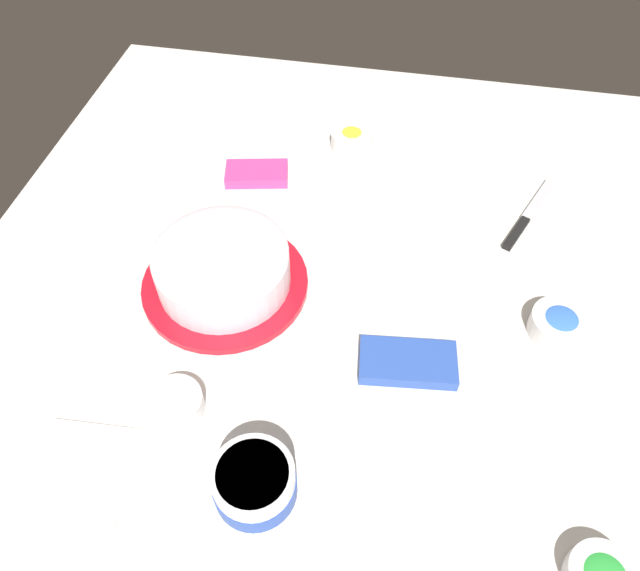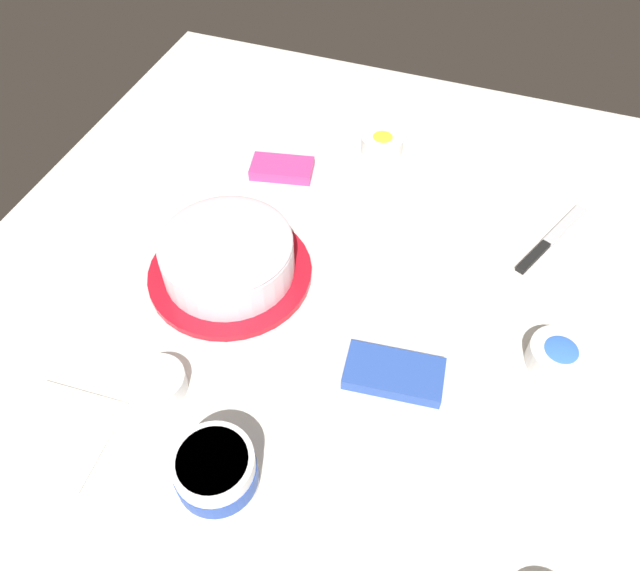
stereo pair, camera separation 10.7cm
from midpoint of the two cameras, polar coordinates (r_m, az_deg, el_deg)
ground_plane at (r=1.09m, az=2.12°, el=-1.95°), size 1.54×1.54×0.00m
frosted_cake at (r=1.10m, az=-11.90°, el=1.36°), size 0.30×0.30×0.10m
frosting_tub at (r=0.89m, az=-9.79°, el=-18.21°), size 0.12×0.12×0.08m
spreading_knife at (r=1.28m, az=16.55°, el=5.87°), size 0.11×0.22×0.01m
sprinkle_bowl_blue at (r=1.09m, az=19.02°, el=-3.76°), size 0.10×0.10×0.04m
sprinkle_bowl_pink at (r=1.00m, az=-16.56°, el=-10.86°), size 0.09×0.09×0.04m
sprinkle_bowl_yellow at (r=1.40m, az=0.74°, el=13.56°), size 0.09×0.09×0.04m
candy_box_lower at (r=1.33m, az=-8.30°, el=10.25°), size 0.14×0.10×0.02m
candy_box_upper at (r=1.01m, az=5.26°, el=-7.42°), size 0.17×0.10×0.02m
paper_napkin at (r=1.01m, az=-24.48°, el=-15.77°), size 0.16×0.16×0.01m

